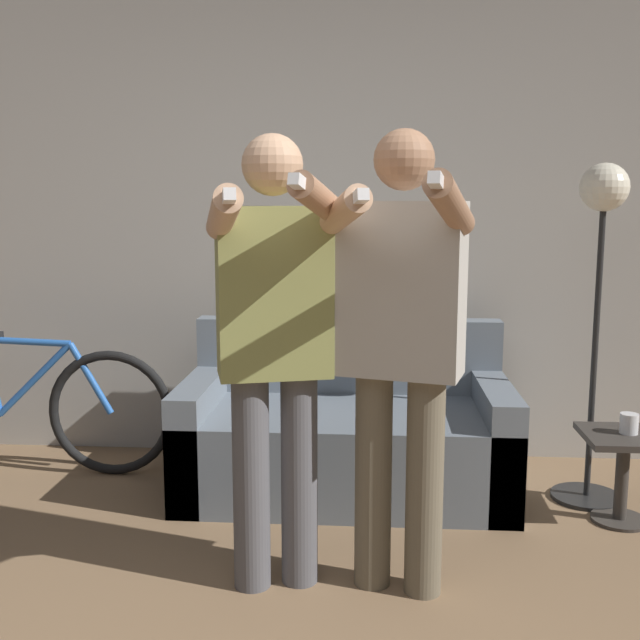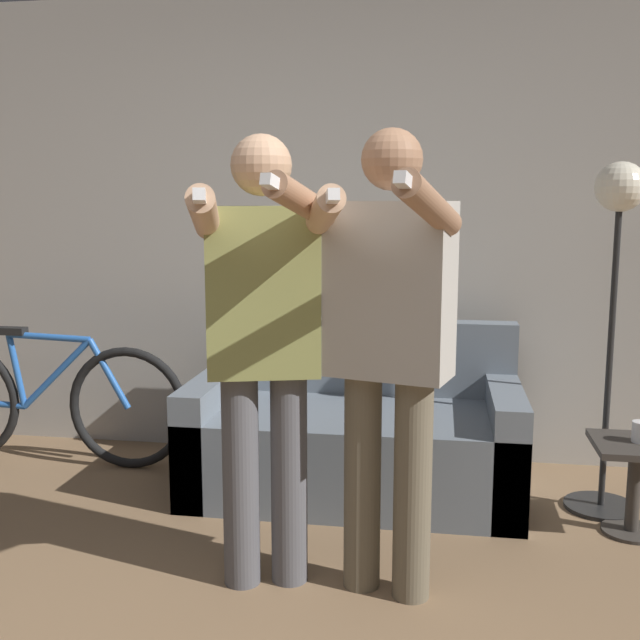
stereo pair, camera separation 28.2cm
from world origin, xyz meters
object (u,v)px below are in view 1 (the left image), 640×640
at_px(floor_lamp, 601,253).
at_px(bicycle, 21,408).
at_px(person_left, 275,334).
at_px(cat, 275,306).
at_px(cup, 629,424).
at_px(person_right, 400,331).
at_px(couch, 346,437).
at_px(side_table, 623,460).

relative_size(floor_lamp, bicycle, 0.98).
distance_m(person_left, cat, 1.34).
relative_size(cup, bicycle, 0.06).
bearing_deg(person_right, cup, 48.28).
height_order(couch, side_table, couch).
relative_size(person_left, side_table, 4.05).
distance_m(cup, bicycle, 3.09).
height_order(person_right, bicycle, person_right).
distance_m(cat, bicycle, 1.48).
bearing_deg(floor_lamp, side_table, -73.58).
bearing_deg(person_left, person_right, -15.02).
bearing_deg(cat, bicycle, -171.37).
bearing_deg(cup, person_right, -146.89).
height_order(couch, person_left, person_left).
height_order(person_right, side_table, person_right).
bearing_deg(floor_lamp, couch, 177.25).
height_order(person_left, cup, person_left).
xyz_separation_m(person_right, cup, (1.07, 0.70, -0.53)).
bearing_deg(couch, bicycle, 176.41).
bearing_deg(floor_lamp, cup, -69.42).
distance_m(person_right, bicycle, 2.37).
relative_size(couch, cup, 17.81).
xyz_separation_m(side_table, cup, (0.02, 0.01, 0.17)).
distance_m(person_left, side_table, 1.80).
distance_m(person_right, cat, 1.47).
xyz_separation_m(cat, floor_lamp, (1.60, -0.37, 0.32)).
height_order(floor_lamp, bicycle, floor_lamp).
xyz_separation_m(floor_lamp, side_table, (0.08, -0.26, -0.93)).
xyz_separation_m(cat, cup, (1.70, -0.63, -0.43)).
height_order(person_right, cat, person_right).
height_order(person_right, floor_lamp, person_right).
distance_m(person_left, person_right, 0.46).
bearing_deg(cat, side_table, -20.74).
relative_size(cat, side_table, 0.95).
relative_size(side_table, cup, 4.57).
bearing_deg(bicycle, cat, 8.63).
xyz_separation_m(floor_lamp, bicycle, (-2.96, 0.17, -0.86)).
xyz_separation_m(cup, bicycle, (-3.06, 0.42, -0.11)).
relative_size(person_left, cup, 18.50).
xyz_separation_m(person_left, cup, (1.53, 0.70, -0.52)).
height_order(couch, cup, couch).
distance_m(floor_lamp, cup, 0.80).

